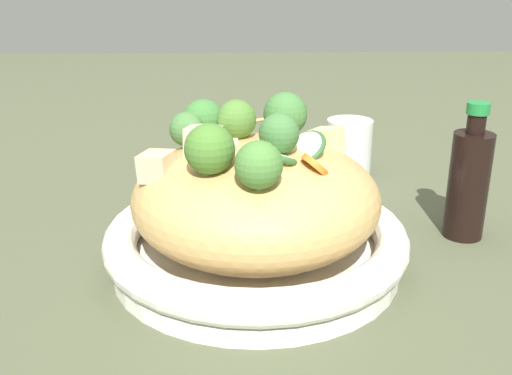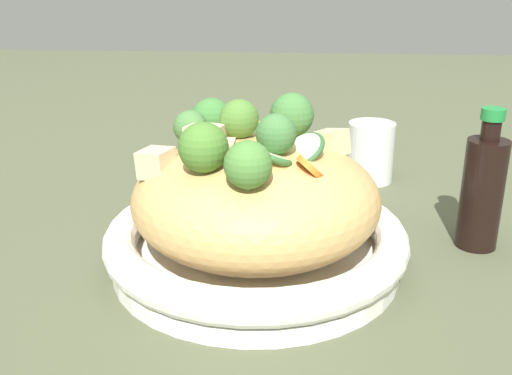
{
  "view_description": "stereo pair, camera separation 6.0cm",
  "coord_description": "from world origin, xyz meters",
  "views": [
    {
      "loc": [
        -0.56,
        0.01,
        0.3
      ],
      "look_at": [
        0.0,
        0.0,
        0.09
      ],
      "focal_mm": 42.61,
      "sensor_mm": 36.0,
      "label": 1
    },
    {
      "loc": [
        -0.56,
        -0.04,
        0.3
      ],
      "look_at": [
        0.0,
        0.0,
        0.09
      ],
      "focal_mm": 42.61,
      "sensor_mm": 36.0,
      "label": 2
    }
  ],
  "objects": [
    {
      "name": "chicken_chunks",
      "position": [
        -0.0,
        0.03,
        0.13
      ],
      "size": [
        0.1,
        0.21,
        0.05
      ],
      "color": "beige",
      "rests_on": "serving_bowl"
    },
    {
      "name": "noodle_heap",
      "position": [
        0.0,
        0.0,
        0.08
      ],
      "size": [
        0.25,
        0.25,
        0.12
      ],
      "color": "tan",
      "rests_on": "serving_bowl"
    },
    {
      "name": "chopsticks_pair",
      "position": [
        0.33,
        0.07,
        0.0
      ],
      "size": [
        0.12,
        0.19,
        0.01
      ],
      "color": "black",
      "rests_on": "ground_plane"
    },
    {
      "name": "drinking_glass",
      "position": [
        0.27,
        -0.14,
        0.04
      ],
      "size": [
        0.07,
        0.07,
        0.08
      ],
      "color": "silver",
      "rests_on": "ground_plane"
    },
    {
      "name": "soy_sauce_bottle",
      "position": [
        0.07,
        -0.24,
        0.07
      ],
      "size": [
        0.04,
        0.04,
        0.16
      ],
      "color": "black",
      "rests_on": "ground_plane"
    },
    {
      "name": "serving_bowl",
      "position": [
        0.0,
        0.0,
        0.03
      ],
      "size": [
        0.31,
        0.31,
        0.05
      ],
      "color": "white",
      "rests_on": "ground_plane"
    },
    {
      "name": "zucchini_slices",
      "position": [
        -0.02,
        -0.03,
        0.13
      ],
      "size": [
        0.08,
        0.08,
        0.03
      ],
      "color": "beige",
      "rests_on": "serving_bowl"
    },
    {
      "name": "ground_plane",
      "position": [
        0.0,
        0.0,
        0.0
      ],
      "size": [
        3.0,
        3.0,
        0.0
      ],
      "primitive_type": "plane",
      "color": "#4E533B"
    },
    {
      "name": "broccoli_florets",
      "position": [
        0.01,
        0.02,
        0.14
      ],
      "size": [
        0.22,
        0.16,
        0.07
      ],
      "color": "#9BC279",
      "rests_on": "serving_bowl"
    },
    {
      "name": "carrot_coins",
      "position": [
        -0.06,
        -0.02,
        0.13
      ],
      "size": [
        0.06,
        0.09,
        0.02
      ],
      "color": "orange",
      "rests_on": "serving_bowl"
    }
  ]
}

